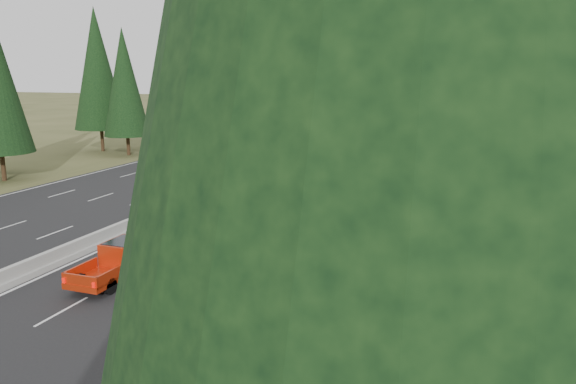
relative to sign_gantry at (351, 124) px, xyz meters
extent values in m
cube|color=black|center=(-8.92, 45.12, -5.23)|extent=(32.00, 260.00, 0.08)
cube|color=olive|center=(8.88, 45.12, -5.24)|extent=(3.60, 260.00, 0.06)
cube|color=#3B421F|center=(-26.72, 45.12, -5.24)|extent=(3.60, 260.00, 0.06)
cube|color=gray|center=(-8.92, 45.12, -5.04)|extent=(0.70, 260.00, 0.30)
cube|color=gray|center=(-8.92, 45.12, -4.64)|extent=(0.30, 260.00, 0.60)
cube|color=slate|center=(-8.57, 0.12, -1.29)|extent=(0.45, 0.45, 7.80)
cube|color=gray|center=(-8.57, 0.12, -5.04)|extent=(0.90, 0.90, 0.30)
cube|color=slate|center=(7.28, 0.12, -1.29)|extent=(0.45, 0.45, 7.80)
cube|color=gray|center=(7.28, 0.12, -5.04)|extent=(0.90, 0.90, 0.30)
cube|color=slate|center=(-0.64, 0.12, 2.53)|extent=(15.85, 0.35, 0.16)
cube|color=slate|center=(-0.64, 0.12, 1.69)|extent=(15.85, 0.35, 0.16)
cube|color=#054C19|center=(-3.92, -0.13, 0.36)|extent=(3.00, 0.10, 2.50)
cube|color=silver|center=(-3.92, -0.19, 0.36)|extent=(2.85, 0.02, 2.35)
cube|color=#054C19|center=(-2.92, -0.13, 1.86)|extent=(1.10, 0.10, 0.45)
cube|color=black|center=(2.58, -0.18, 0.86)|extent=(4.50, 0.40, 1.50)
cube|color=orange|center=(2.58, -0.40, 1.21)|extent=(3.80, 0.02, 0.18)
cube|color=orange|center=(2.58, -0.40, 0.86)|extent=(3.80, 0.02, 0.18)
cube|color=orange|center=(2.58, -0.40, 0.51)|extent=(3.80, 0.02, 0.18)
cylinder|color=slate|center=(-8.92, -9.88, -1.19)|extent=(0.20, 0.20, 8.00)
cube|color=gray|center=(-8.92, -9.88, -5.09)|extent=(0.50, 0.50, 0.20)
cube|color=slate|center=(-7.92, -9.88, 2.41)|extent=(2.00, 0.15, 0.15)
cube|color=silver|center=(-7.12, -10.00, 1.31)|extent=(1.50, 0.06, 1.80)
cylinder|color=black|center=(11.75, -26.75, -3.83)|extent=(0.40, 0.40, 2.89)
cone|color=black|center=(11.75, -26.75, 5.19)|extent=(6.49, 6.49, 15.15)
cylinder|color=black|center=(10.65, -8.63, -4.06)|extent=(0.40, 0.40, 2.41)
cone|color=black|center=(10.65, -8.63, 3.48)|extent=(5.43, 5.43, 12.67)
cylinder|color=black|center=(15.23, -10.23, -3.76)|extent=(0.40, 0.40, 3.01)
cone|color=black|center=(15.23, -10.23, 5.64)|extent=(6.77, 6.77, 15.80)
cylinder|color=black|center=(10.30, 10.96, -4.17)|extent=(0.40, 0.40, 2.19)
cone|color=black|center=(10.30, 10.96, 2.68)|extent=(4.94, 4.94, 11.52)
cylinder|color=black|center=(14.47, 10.10, -4.02)|extent=(0.40, 0.40, 2.49)
cone|color=black|center=(14.47, 10.10, 3.76)|extent=(5.60, 5.60, 13.07)
cylinder|color=black|center=(10.18, 25.60, -3.96)|extent=(0.40, 0.40, 2.62)
cone|color=black|center=(10.18, 25.60, 4.24)|extent=(5.90, 5.90, 13.77)
cylinder|color=black|center=(14.26, 25.36, -4.01)|extent=(0.40, 0.40, 2.52)
cone|color=black|center=(14.26, 25.36, 3.86)|extent=(5.67, 5.67, 13.22)
cylinder|color=black|center=(10.17, 44.82, -4.36)|extent=(0.40, 0.40, 1.82)
cone|color=black|center=(10.17, 44.82, 1.32)|extent=(4.09, 4.09, 9.55)
cylinder|color=black|center=(15.48, 45.03, -4.34)|extent=(0.40, 0.40, 1.86)
cone|color=black|center=(15.48, 45.03, 1.47)|extent=(4.18, 4.18, 9.76)
cylinder|color=black|center=(10.11, 64.59, -3.98)|extent=(0.40, 0.40, 2.57)
cone|color=black|center=(10.11, 64.59, 4.06)|extent=(5.79, 5.79, 13.51)
cylinder|color=black|center=(15.99, 63.31, -4.09)|extent=(0.40, 0.40, 2.37)
cone|color=black|center=(15.99, 63.31, 3.31)|extent=(5.32, 5.32, 12.42)
cylinder|color=black|center=(10.87, 79.30, -4.20)|extent=(0.40, 0.40, 2.13)
cone|color=black|center=(10.87, 79.30, 2.47)|extent=(4.80, 4.80, 11.20)
cylinder|color=black|center=(14.67, 80.51, -4.38)|extent=(0.40, 0.40, 1.78)
cone|color=black|center=(14.67, 80.51, 1.19)|extent=(4.01, 4.01, 9.36)
cylinder|color=black|center=(10.55, 100.13, -4.06)|extent=(0.40, 0.40, 2.41)
cone|color=black|center=(10.55, 100.13, 3.48)|extent=(5.43, 5.43, 12.67)
cylinder|color=black|center=(15.03, 97.08, -4.31)|extent=(0.40, 0.40, 1.92)
cone|color=black|center=(15.03, 97.08, 1.69)|extent=(4.32, 4.32, 10.08)
cylinder|color=black|center=(10.33, 116.46, -3.81)|extent=(0.40, 0.40, 2.93)
cone|color=black|center=(10.33, 116.46, 5.34)|extent=(6.58, 6.58, 15.36)
cylinder|color=black|center=(15.20, 116.14, -4.28)|extent=(0.40, 0.40, 1.98)
cone|color=black|center=(15.20, 116.14, 1.92)|extent=(4.46, 4.46, 10.41)
cylinder|color=black|center=(11.57, 133.96, -3.88)|extent=(0.40, 0.40, 2.77)
cone|color=black|center=(11.57, 133.96, 4.77)|extent=(6.23, 6.23, 14.53)
cylinder|color=black|center=(14.83, 134.04, -4.02)|extent=(0.40, 0.40, 2.49)
cone|color=black|center=(14.83, 134.04, 3.76)|extent=(5.60, 5.60, 13.07)
cylinder|color=black|center=(10.40, 153.50, -3.93)|extent=(0.40, 0.40, 2.69)
cone|color=black|center=(10.40, 153.50, 4.46)|extent=(6.04, 6.04, 14.10)
cylinder|color=black|center=(15.48, 153.90, -3.97)|extent=(0.40, 0.40, 2.59)
cone|color=black|center=(15.48, 153.90, 4.12)|extent=(5.82, 5.82, 13.59)
cylinder|color=black|center=(-29.64, -8.50, -4.00)|extent=(0.40, 0.40, 2.54)
cylinder|color=black|center=(-28.45, 8.30, -4.11)|extent=(0.40, 0.40, 2.32)
cone|color=black|center=(-28.45, 8.30, 3.13)|extent=(5.21, 5.21, 12.16)
cylinder|color=black|center=(-33.69, 10.36, -3.90)|extent=(0.40, 0.40, 2.74)
cone|color=black|center=(-33.69, 10.36, 4.65)|extent=(6.16, 6.16, 14.37)
cylinder|color=black|center=(-28.38, 25.34, -4.20)|extent=(0.40, 0.40, 2.13)
cone|color=black|center=(-28.38, 25.34, 2.45)|extent=(4.79, 4.79, 11.18)
cylinder|color=black|center=(-32.49, 29.23, -3.86)|extent=(0.40, 0.40, 2.81)
cone|color=black|center=(-32.49, 29.23, 4.91)|extent=(6.32, 6.32, 14.74)
cylinder|color=black|center=(-29.11, 44.68, -4.22)|extent=(0.40, 0.40, 2.09)
cone|color=black|center=(-29.11, 44.68, 2.32)|extent=(4.71, 4.71, 10.99)
cylinder|color=black|center=(-33.86, 46.29, -3.80)|extent=(0.40, 0.40, 2.94)
cone|color=black|center=(-33.86, 46.29, 5.39)|extent=(6.62, 6.62, 15.44)
cylinder|color=black|center=(-28.86, 62.19, -4.00)|extent=(0.40, 0.40, 2.54)
cone|color=black|center=(-28.86, 62.19, 3.95)|extent=(5.72, 5.72, 13.35)
cylinder|color=black|center=(-32.55, 64.34, -4.13)|extent=(0.40, 0.40, 2.27)
cone|color=black|center=(-32.55, 64.34, 2.95)|extent=(5.10, 5.10, 11.91)
cylinder|color=black|center=(-28.18, 79.78, -3.85)|extent=(0.40, 0.40, 2.84)
cone|color=black|center=(-28.18, 79.78, 5.04)|extent=(6.40, 6.40, 14.93)
cylinder|color=black|center=(-32.61, 82.10, -3.83)|extent=(0.40, 0.40, 2.88)
cone|color=black|center=(-32.61, 82.10, 5.18)|extent=(6.49, 6.49, 15.13)
cylinder|color=black|center=(-29.00, 97.57, -4.02)|extent=(0.40, 0.40, 2.49)
cone|color=black|center=(-29.00, 97.57, 3.76)|extent=(5.60, 5.60, 13.08)
cylinder|color=black|center=(-31.94, 98.46, -4.25)|extent=(0.40, 0.40, 2.03)
cone|color=black|center=(-31.94, 98.46, 2.09)|extent=(4.57, 4.57, 10.66)
cylinder|color=black|center=(-29.61, 114.82, -3.83)|extent=(0.40, 0.40, 2.87)
cone|color=black|center=(-29.61, 114.82, 5.13)|extent=(6.45, 6.45, 15.06)
cylinder|color=black|center=(-32.18, 117.18, -3.81)|extent=(0.40, 0.40, 2.92)
cone|color=black|center=(-32.18, 117.18, 5.33)|extent=(6.58, 6.58, 15.35)
cylinder|color=black|center=(-28.74, 132.58, -4.06)|extent=(0.40, 0.40, 2.41)
cone|color=black|center=(-28.74, 132.58, 3.47)|extent=(5.42, 5.42, 12.65)
cylinder|color=black|center=(-33.90, 132.79, -4.20)|extent=(0.40, 0.40, 2.13)
cone|color=black|center=(-33.90, 132.79, 2.45)|extent=(4.79, 4.79, 11.18)
cylinder|color=black|center=(-28.34, 153.97, -3.97)|extent=(0.40, 0.40, 2.59)
cone|color=black|center=(-28.34, 153.97, 4.11)|extent=(5.82, 5.82, 13.59)
cylinder|color=black|center=(-33.66, 151.81, -3.80)|extent=(0.40, 0.40, 2.94)
cone|color=black|center=(-33.66, 151.81, 5.39)|extent=(6.62, 6.62, 15.44)
imported|color=#A7A7AC|center=(4.35, -25.31, -4.31)|extent=(3.53, 6.59, 1.76)
cylinder|color=black|center=(-5.54, -27.22, -4.82)|extent=(0.27, 0.73, 0.73)
cylinder|color=black|center=(-3.99, -27.22, -4.82)|extent=(0.27, 0.73, 0.73)
cylinder|color=black|center=(-5.54, -24.21, -4.82)|extent=(0.27, 0.73, 0.73)
cylinder|color=black|center=(-3.99, -24.21, -4.82)|extent=(0.27, 0.73, 0.73)
cube|color=#A8240A|center=(-4.77, -25.67, -4.69)|extent=(1.82, 5.10, 0.27)
cube|color=#A8240A|center=(-4.77, -24.85, -4.05)|extent=(1.73, 2.00, 1.00)
cube|color=black|center=(-4.77, -24.85, -3.78)|extent=(1.55, 1.73, 0.50)
cube|color=#A8240A|center=(-5.63, -27.03, -4.37)|extent=(0.09, 2.19, 0.55)
cube|color=#A8240A|center=(-3.90, -27.03, -4.37)|extent=(0.09, 2.19, 0.55)
cube|color=#A8240A|center=(-4.77, -28.13, -4.37)|extent=(1.82, 0.09, 0.55)
imported|color=#145827|center=(-1.55, 21.83, -4.41)|extent=(2.15, 4.68, 1.55)
imported|color=#5B1F0D|center=(1.45, 15.12, -4.47)|extent=(1.56, 4.40, 1.45)
imported|color=black|center=(-3.31, 55.79, -4.42)|extent=(2.56, 5.47, 1.54)
imported|color=white|center=(2.02, 70.00, -4.43)|extent=(2.89, 5.59, 1.51)
imported|color=black|center=(-4.32, 81.15, -4.50)|extent=(1.89, 4.13, 1.38)
imported|color=black|center=(-16.11, 7.70, -4.42)|extent=(1.94, 4.75, 1.53)
imported|color=navy|center=(-19.28, 9.54, -4.43)|extent=(2.55, 5.36, 1.51)
imported|color=white|center=(-13.63, 45.49, -4.41)|extent=(2.09, 4.68, 1.56)
imported|color=black|center=(-23.42, 59.12, -4.50)|extent=(2.76, 5.14, 1.37)
camera|label=1|loc=(11.20, -46.13, 4.31)|focal=35.00mm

